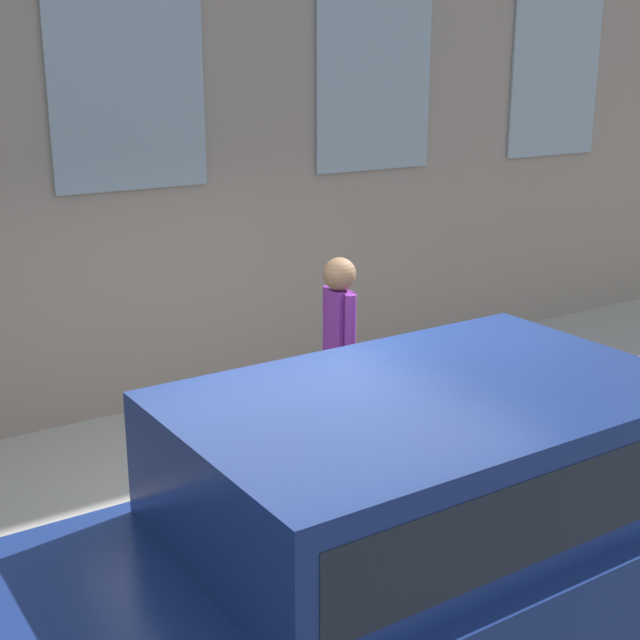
# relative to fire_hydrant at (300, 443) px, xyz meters

# --- Properties ---
(ground_plane) EXTENTS (80.00, 80.00, 0.00)m
(ground_plane) POSITION_rel_fire_hydrant_xyz_m (-0.56, 0.33, -0.52)
(ground_plane) COLOR #38383A
(sidewalk) EXTENTS (2.80, 60.00, 0.13)m
(sidewalk) POSITION_rel_fire_hydrant_xyz_m (0.84, 0.33, -0.46)
(sidewalk) COLOR #9E9B93
(sidewalk) RESTS_ON ground_plane
(fire_hydrant) EXTENTS (0.30, 0.42, 0.77)m
(fire_hydrant) POSITION_rel_fire_hydrant_xyz_m (0.00, 0.00, 0.00)
(fire_hydrant) COLOR gray
(fire_hydrant) RESTS_ON sidewalk
(person) EXTENTS (0.41, 0.27, 1.68)m
(person) POSITION_rel_fire_hydrant_xyz_m (0.40, -0.64, 0.62)
(person) COLOR navy
(person) RESTS_ON sidewalk
(parked_truck_navy_near) EXTENTS (1.88, 4.27, 1.71)m
(parked_truck_navy_near) POSITION_rel_fire_hydrant_xyz_m (-2.05, 0.54, 0.48)
(parked_truck_navy_near) COLOR black
(parked_truck_navy_near) RESTS_ON ground_plane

